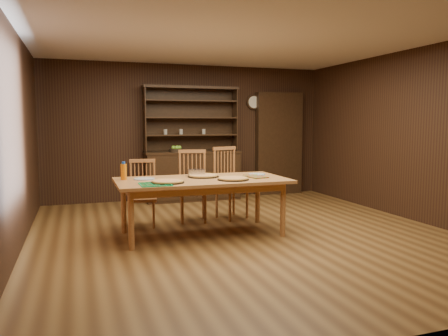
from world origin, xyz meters
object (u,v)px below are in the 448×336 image
object	(u,v)px
chair_left	(143,191)
juice_bottle	(124,171)
dining_table	(202,184)
chair_center	(193,183)
chair_right	(228,180)
china_hutch	(192,169)

from	to	relation	value
chair_left	juice_bottle	world-z (taller)	juice_bottle
dining_table	chair_center	bearing A→B (deg)	83.45
dining_table	chair_left	size ratio (longest dim) A/B	2.32
chair_right	chair_center	bearing A→B (deg)	162.87
china_hutch	juice_bottle	xyz separation A→B (m)	(-1.53, -2.36, 0.26)
juice_bottle	china_hutch	bearing A→B (deg)	57.11
chair_left	chair_right	xyz separation A→B (m)	(1.35, 0.12, 0.08)
dining_table	juice_bottle	world-z (taller)	juice_bottle
chair_right	juice_bottle	size ratio (longest dim) A/B	4.69
juice_bottle	chair_right	bearing A→B (deg)	21.50
chair_left	chair_right	distance (m)	1.36
chair_left	dining_table	bearing A→B (deg)	-39.77
dining_table	juice_bottle	xyz separation A→B (m)	(-0.98, 0.24, 0.17)
juice_bottle	dining_table	bearing A→B (deg)	-13.76
chair_left	chair_center	bearing A→B (deg)	16.49
china_hutch	juice_bottle	size ratio (longest dim) A/B	9.20
china_hutch	chair_center	distance (m)	1.79
chair_right	juice_bottle	distance (m)	1.81
chair_center	juice_bottle	distance (m)	1.29
chair_left	juice_bottle	bearing A→B (deg)	-111.04
chair_left	chair_center	distance (m)	0.78
china_hutch	chair_center	xyz separation A→B (m)	(-0.44, -1.73, -0.02)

